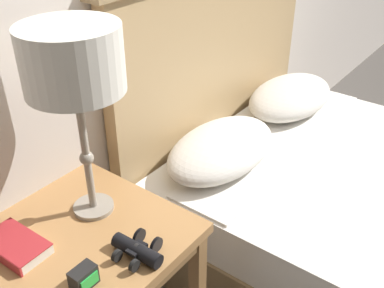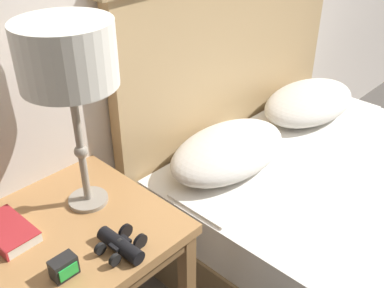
% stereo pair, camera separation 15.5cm
% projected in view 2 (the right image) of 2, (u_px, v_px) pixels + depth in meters
% --- Properties ---
extents(nightstand, '(0.58, 0.58, 0.64)m').
position_uv_depth(nightstand, '(73.00, 247.00, 1.43)').
color(nightstand, '#AD7A47').
rests_on(nightstand, ground_plane).
extents(bed, '(1.51, 1.87, 1.26)m').
position_uv_depth(bed, '(378.00, 224.00, 1.91)').
color(bed, olive).
rests_on(bed, ground_plane).
extents(table_lamp, '(0.28, 0.28, 0.60)m').
position_uv_depth(table_lamp, '(67.00, 59.00, 1.23)').
color(table_lamp, gray).
rests_on(table_lamp, nightstand).
extents(book_on_nightstand, '(0.12, 0.20, 0.04)m').
position_uv_depth(book_on_nightstand, '(7.00, 232.00, 1.34)').
color(book_on_nightstand, silver).
rests_on(book_on_nightstand, nightstand).
extents(binoculars_pair, '(0.14, 0.16, 0.05)m').
position_uv_depth(binoculars_pair, '(121.00, 245.00, 1.28)').
color(binoculars_pair, black).
rests_on(binoculars_pair, nightstand).
extents(alarm_clock, '(0.07, 0.05, 0.06)m').
position_uv_depth(alarm_clock, '(64.00, 267.00, 1.20)').
color(alarm_clock, black).
rests_on(alarm_clock, nightstand).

